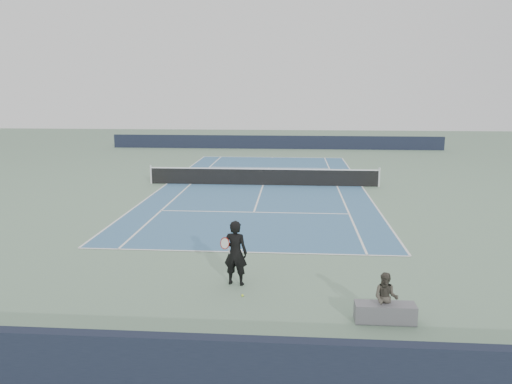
# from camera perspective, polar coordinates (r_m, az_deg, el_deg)

# --- Properties ---
(ground) EXTENTS (80.00, 80.00, 0.00)m
(ground) POSITION_cam_1_polar(r_m,az_deg,el_deg) (27.98, 0.81, 0.78)
(ground) COLOR slate
(court_surface) EXTENTS (10.97, 23.77, 0.01)m
(court_surface) POSITION_cam_1_polar(r_m,az_deg,el_deg) (27.98, 0.81, 0.79)
(court_surface) COLOR #3B658C
(court_surface) RESTS_ON ground
(tennis_net) EXTENTS (12.90, 0.10, 1.07)m
(tennis_net) POSITION_cam_1_polar(r_m,az_deg,el_deg) (27.89, 0.82, 1.80)
(tennis_net) COLOR silver
(tennis_net) RESTS_ON ground
(windscreen_far) EXTENTS (30.00, 0.25, 1.20)m
(windscreen_far) POSITION_cam_1_polar(r_m,az_deg,el_deg) (45.59, 2.23, 5.71)
(windscreen_far) COLOR black
(windscreen_far) RESTS_ON ground
(windscreen_near) EXTENTS (30.00, 0.25, 1.20)m
(windscreen_near) POSITION_cam_1_polar(r_m,az_deg,el_deg) (9.02, -7.60, -19.40)
(windscreen_near) COLOR black
(windscreen_near) RESTS_ON ground
(tennis_player) EXTENTS (0.83, 0.60, 1.81)m
(tennis_player) POSITION_cam_1_polar(r_m,az_deg,el_deg) (13.62, -2.37, -6.95)
(tennis_player) COLOR black
(tennis_player) RESTS_ON ground
(tennis_ball) EXTENTS (0.06, 0.06, 0.06)m
(tennis_ball) POSITION_cam_1_polar(r_m,az_deg,el_deg) (13.14, -1.55, -11.73)
(tennis_ball) COLOR #C2E62F
(tennis_ball) RESTS_ON ground
(spectator_bench) EXTENTS (1.45, 0.86, 1.18)m
(spectator_bench) POSITION_cam_1_polar(r_m,az_deg,el_deg) (12.04, 14.57, -12.38)
(spectator_bench) COLOR #5C5B61
(spectator_bench) RESTS_ON ground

